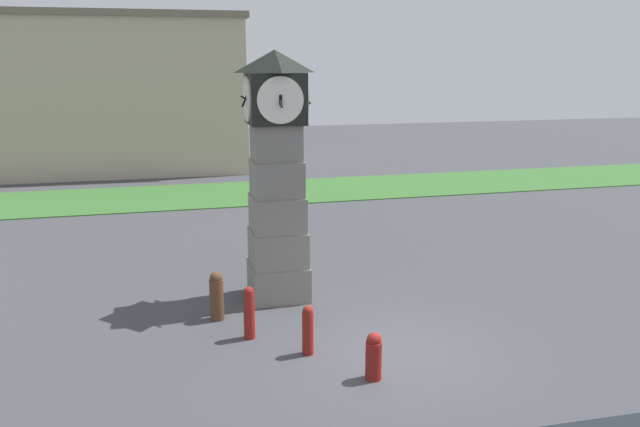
{
  "coord_description": "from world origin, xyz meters",
  "views": [
    {
      "loc": [
        -4.08,
        -10.4,
        5.54
      ],
      "look_at": [
        -0.66,
        3.43,
        2.04
      ],
      "focal_mm": 35.0,
      "sensor_mm": 36.0,
      "label": 1
    }
  ],
  "objects_px": {
    "bollard_mid_row": "(249,312)",
    "bollard_near_tower": "(217,295)",
    "bollard_far_row": "(308,330)",
    "bollard_end_row": "(374,356)",
    "clock_tower": "(277,181)"
  },
  "relations": [
    {
      "from": "bollard_far_row",
      "to": "bollard_end_row",
      "type": "relative_size",
      "value": 1.13
    },
    {
      "from": "bollard_mid_row",
      "to": "bollard_near_tower",
      "type": "bearing_deg",
      "value": 116.53
    },
    {
      "from": "bollard_mid_row",
      "to": "bollard_far_row",
      "type": "relative_size",
      "value": 1.12
    },
    {
      "from": "clock_tower",
      "to": "bollard_mid_row",
      "type": "bearing_deg",
      "value": -114.63
    },
    {
      "from": "bollard_mid_row",
      "to": "bollard_end_row",
      "type": "bearing_deg",
      "value": -48.95
    },
    {
      "from": "bollard_near_tower",
      "to": "bollard_end_row",
      "type": "relative_size",
      "value": 1.24
    },
    {
      "from": "bollard_mid_row",
      "to": "bollard_end_row",
      "type": "relative_size",
      "value": 1.26
    },
    {
      "from": "clock_tower",
      "to": "bollard_end_row",
      "type": "bearing_deg",
      "value": -77.92
    },
    {
      "from": "bollard_mid_row",
      "to": "bollard_far_row",
      "type": "bearing_deg",
      "value": -44.36
    },
    {
      "from": "bollard_near_tower",
      "to": "bollard_end_row",
      "type": "height_order",
      "value": "bollard_near_tower"
    },
    {
      "from": "bollard_near_tower",
      "to": "bollard_far_row",
      "type": "height_order",
      "value": "bollard_near_tower"
    },
    {
      "from": "bollard_mid_row",
      "to": "bollard_end_row",
      "type": "xyz_separation_m",
      "value": [
        1.92,
        -2.21,
        -0.12
      ]
    },
    {
      "from": "bollard_near_tower",
      "to": "bollard_far_row",
      "type": "bearing_deg",
      "value": -53.39
    },
    {
      "from": "clock_tower",
      "to": "bollard_far_row",
      "type": "relative_size",
      "value": 5.78
    },
    {
      "from": "clock_tower",
      "to": "bollard_near_tower",
      "type": "relative_size",
      "value": 5.24
    }
  ]
}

